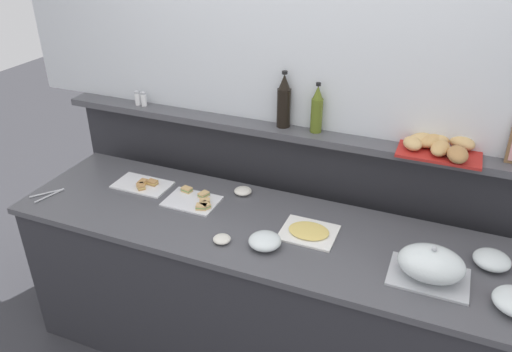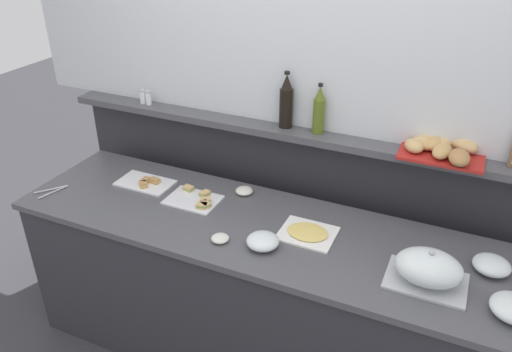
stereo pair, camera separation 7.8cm
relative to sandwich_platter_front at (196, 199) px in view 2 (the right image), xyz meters
The scene contains 18 objects.
ground_plane 1.17m from the sandwich_platter_front, 48.55° to the left, with size 12.00×12.00×0.00m, color #38383D.
buffet_counter 0.67m from the sandwich_platter_front, ahead, with size 2.74×0.74×0.92m.
back_ledge_unit 0.72m from the sandwich_platter_front, 45.38° to the left, with size 3.02×0.22×1.26m.
upper_wall_panel 1.21m from the sandwich_platter_front, 46.80° to the left, with size 3.62×0.08×1.34m, color silver.
sandwich_platter_front is the anchor object (origin of this frame).
sandwich_platter_rear 0.36m from the sandwich_platter_front, behind, with size 0.32×0.19×0.04m.
cold_cuts_platter 0.67m from the sandwich_platter_front, ahead, with size 0.27×0.23×0.02m.
serving_cloche 1.26m from the sandwich_platter_front, ahead, with size 0.34×0.24×0.17m.
glass_bowl_medium 1.50m from the sandwich_platter_front, ahead, with size 0.16×0.16×0.07m.
glass_bowl_small 0.55m from the sandwich_platter_front, 24.10° to the right, with size 0.16×0.16×0.06m.
condiment_bowl_dark 0.28m from the sandwich_platter_front, 42.10° to the left, with size 0.10×0.10×0.03m, color silver.
condiment_bowl_cream 0.40m from the sandwich_platter_front, 42.21° to the right, with size 0.09×0.09×0.03m, color silver.
serving_tongs 0.83m from the sandwich_platter_front, 162.93° to the right, with size 0.12×0.18×0.01m.
olive_oil_bottle 0.82m from the sandwich_platter_front, 37.77° to the left, with size 0.06×0.06×0.28m.
wine_bottle_dark 0.73m from the sandwich_platter_front, 49.94° to the left, with size 0.08×0.08×0.32m.
salt_shaker 0.80m from the sandwich_platter_front, 146.01° to the left, with size 0.03×0.03×0.09m.
pepper_shaker 0.77m from the sandwich_platter_front, 143.92° to the left, with size 0.03×0.03×0.09m.
bread_basket 1.30m from the sandwich_platter_front, 18.77° to the left, with size 0.40×0.32×0.08m.
Camera 2 is at (0.81, -1.92, 2.36)m, focal length 35.14 mm.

